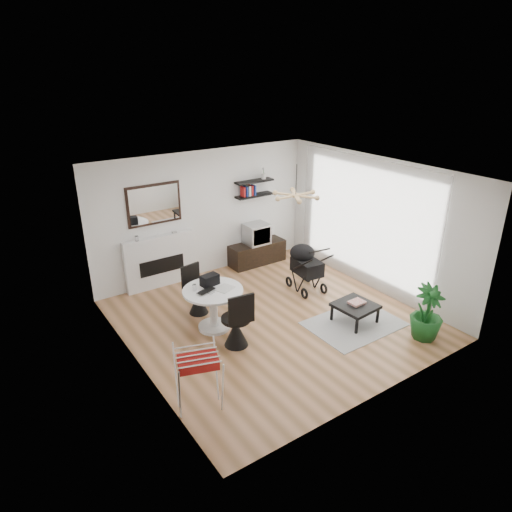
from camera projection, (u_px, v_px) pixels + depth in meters
floor at (272, 319)px, 8.33m from camera, size 5.00×5.00×0.00m
ceiling at (274, 173)px, 7.28m from camera, size 5.00×5.00×0.00m
wall_back at (204, 214)px, 9.71m from camera, size 5.00×0.00×5.00m
wall_left at (132, 288)px, 6.51m from camera, size 0.00×5.00×5.00m
wall_right at (374, 224)px, 9.10m from camera, size 0.00×5.00×5.00m
sheer_curtain at (363, 222)px, 9.20m from camera, size 0.04×3.60×2.60m
fireplace at (160, 255)px, 9.34m from camera, size 1.50×0.17×2.16m
shelf_lower at (254, 195)px, 10.13m from camera, size 0.90×0.25×0.04m
shelf_upper at (254, 181)px, 10.01m from camera, size 0.90×0.25×0.04m
pendant_lamp at (296, 195)px, 8.08m from camera, size 0.90×0.90×0.10m
tv_console at (257, 253)px, 10.57m from camera, size 1.34×0.47×0.50m
crt_tv at (256, 234)px, 10.37m from camera, size 0.53×0.46×0.46m
dining_table at (213, 303)px, 7.86m from camera, size 1.04×1.04×0.76m
laptop at (208, 292)px, 7.64m from camera, size 0.40×0.32×0.03m
black_bag at (210, 280)px, 7.89m from camera, size 0.34×0.23×0.19m
newspaper at (224, 288)px, 7.79m from camera, size 0.38×0.35×0.01m
drinking_glass at (194, 287)px, 7.71m from camera, size 0.07×0.07×0.11m
chair_far at (198, 298)px, 8.45m from camera, size 0.46×0.47×0.92m
chair_near at (237, 329)px, 7.43m from camera, size 0.49×0.51×1.02m
drying_rack at (199, 380)px, 6.00m from camera, size 0.73×0.71×0.88m
stroller at (305, 269)px, 9.30m from camera, size 0.61×0.89×1.04m
rug at (354, 324)px, 8.17m from camera, size 1.63×1.18×0.01m
coffee_table at (355, 306)px, 8.13m from camera, size 0.72×0.72×0.34m
magazines at (357, 302)px, 8.14m from camera, size 0.28×0.23×0.04m
potted_plant at (427, 313)px, 7.59m from camera, size 0.60×0.60×0.96m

